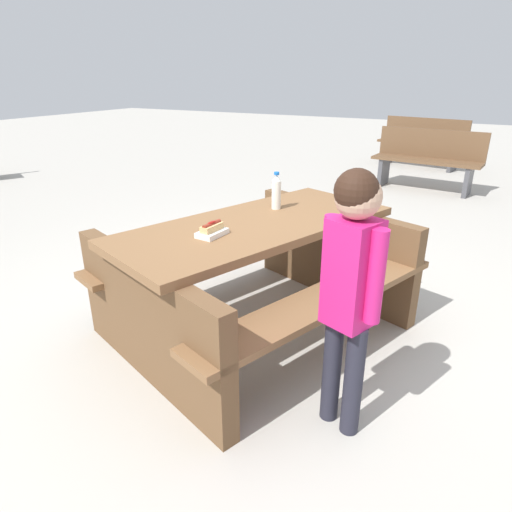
% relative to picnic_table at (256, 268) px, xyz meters
% --- Properties ---
extents(ground_plane, '(30.00, 30.00, 0.00)m').
position_rel_picnic_table_xyz_m(ground_plane, '(0.00, 0.00, -0.44)').
color(ground_plane, '#B7B2A8').
rests_on(ground_plane, ground).
extents(picnic_table, '(2.17, 1.92, 0.75)m').
position_rel_picnic_table_xyz_m(picnic_table, '(0.00, 0.00, 0.00)').
color(picnic_table, brown).
rests_on(picnic_table, ground).
extents(soda_bottle, '(0.06, 0.06, 0.25)m').
position_rel_picnic_table_xyz_m(soda_bottle, '(-0.32, -0.02, 0.42)').
color(soda_bottle, silver).
rests_on(soda_bottle, picnic_table).
extents(hotdog_tray, '(0.19, 0.12, 0.08)m').
position_rel_picnic_table_xyz_m(hotdog_tray, '(0.33, -0.10, 0.34)').
color(hotdog_tray, white).
rests_on(hotdog_tray, picnic_table).
extents(child_in_coat, '(0.23, 0.30, 1.26)m').
position_rel_picnic_table_xyz_m(child_in_coat, '(0.59, 0.78, 0.36)').
color(child_in_coat, '#262633').
rests_on(child_in_coat, ground).
extents(park_bench_near, '(0.55, 1.53, 0.85)m').
position_rel_picnic_table_xyz_m(park_bench_near, '(-4.60, 0.34, 0.00)').
color(park_bench_near, brown).
rests_on(park_bench_near, ground).
extents(park_bench_mid, '(0.69, 1.55, 0.85)m').
position_rel_picnic_table_xyz_m(park_bench_mid, '(-6.37, -0.02, 0.00)').
color(park_bench_mid, brown).
rests_on(park_bench_mid, ground).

